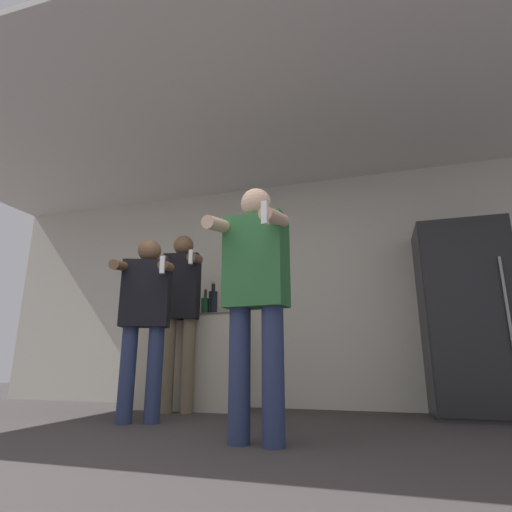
# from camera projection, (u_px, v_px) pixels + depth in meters

# --- Properties ---
(ground_plane) EXTENTS (14.00, 14.00, 0.00)m
(ground_plane) POSITION_uv_depth(u_px,v_px,m) (108.00, 472.00, 1.81)
(ground_plane) COLOR #383333
(wall_back) EXTENTS (7.00, 0.06, 2.55)m
(wall_back) POSITION_uv_depth(u_px,v_px,m) (264.00, 291.00, 4.62)
(wall_back) COLOR beige
(wall_back) RESTS_ON ground_plane
(ceiling_slab) EXTENTS (7.00, 3.17, 0.05)m
(ceiling_slab) POSITION_uv_depth(u_px,v_px,m) (224.00, 128.00, 3.70)
(ceiling_slab) COLOR silver
(ceiling_slab) RESTS_ON wall_back
(refrigerator) EXTENTS (0.76, 0.65, 1.74)m
(refrigerator) POSITION_uv_depth(u_px,v_px,m) (467.00, 318.00, 3.64)
(refrigerator) COLOR #262628
(refrigerator) RESTS_ON ground_plane
(counter) EXTENTS (1.21, 0.61, 0.97)m
(counter) POSITION_uv_depth(u_px,v_px,m) (188.00, 361.00, 4.34)
(counter) COLOR #BCB29E
(counter) RESTS_ON ground_plane
(bottle_red_label) EXTENTS (0.10, 0.10, 0.37)m
(bottle_red_label) POSITION_uv_depth(u_px,v_px,m) (213.00, 301.00, 4.34)
(bottle_red_label) COLOR black
(bottle_red_label) RESTS_ON counter
(bottle_clear_vodka) EXTENTS (0.08, 0.08, 0.23)m
(bottle_clear_vodka) POSITION_uv_depth(u_px,v_px,m) (184.00, 308.00, 4.43)
(bottle_clear_vodka) COLOR black
(bottle_clear_vodka) RESTS_ON counter
(bottle_tall_gin) EXTENTS (0.09, 0.09, 0.29)m
(bottle_tall_gin) POSITION_uv_depth(u_px,v_px,m) (205.00, 306.00, 4.36)
(bottle_tall_gin) COLOR #194723
(bottle_tall_gin) RESTS_ON counter
(bottle_brown_liquor) EXTENTS (0.09, 0.09, 0.23)m
(bottle_brown_liquor) POSITION_uv_depth(u_px,v_px,m) (194.00, 308.00, 4.39)
(bottle_brown_liquor) COLOR silver
(bottle_brown_liquor) RESTS_ON counter
(person_woman_foreground) EXTENTS (0.51, 0.48, 1.64)m
(person_woman_foreground) POSITION_uv_depth(u_px,v_px,m) (256.00, 289.00, 2.58)
(person_woman_foreground) COLOR navy
(person_woman_foreground) RESTS_ON ground_plane
(person_man_side) EXTENTS (0.57, 0.60, 1.54)m
(person_man_side) POSITION_uv_depth(u_px,v_px,m) (145.00, 311.00, 3.40)
(person_man_side) COLOR navy
(person_man_side) RESTS_ON ground_plane
(person_spectator_back) EXTENTS (0.49, 0.51, 1.78)m
(person_spectator_back) POSITION_uv_depth(u_px,v_px,m) (181.00, 304.00, 4.08)
(person_spectator_back) COLOR #75664C
(person_spectator_back) RESTS_ON ground_plane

